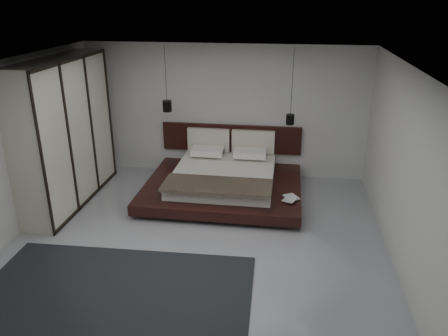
% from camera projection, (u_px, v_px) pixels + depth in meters
% --- Properties ---
extents(floor, '(6.00, 6.00, 0.00)m').
position_uv_depth(floor, '(197.00, 242.00, 7.04)').
color(floor, '#96999F').
rests_on(floor, ground).
extents(ceiling, '(6.00, 6.00, 0.00)m').
position_uv_depth(ceiling, '(193.00, 66.00, 6.00)').
color(ceiling, white).
rests_on(ceiling, wall_back).
extents(wall_back, '(6.00, 0.00, 6.00)m').
position_uv_depth(wall_back, '(224.00, 111.00, 9.28)').
color(wall_back, '#BBBBB9').
rests_on(wall_back, floor).
extents(wall_front, '(6.00, 0.00, 6.00)m').
position_uv_depth(wall_front, '(123.00, 283.00, 3.77)').
color(wall_front, '#BBBBB9').
rests_on(wall_front, floor).
extents(wall_left, '(0.00, 6.00, 6.00)m').
position_uv_depth(wall_left, '(10.00, 151.00, 6.93)').
color(wall_left, '#BBBBB9').
rests_on(wall_left, floor).
extents(wall_right, '(0.00, 6.00, 6.00)m').
position_uv_depth(wall_right, '(405.00, 172.00, 6.11)').
color(wall_right, '#BBBBB9').
rests_on(wall_right, floor).
extents(lattice_screen, '(0.05, 0.90, 2.60)m').
position_uv_depth(lattice_screen, '(83.00, 117.00, 9.21)').
color(lattice_screen, black).
rests_on(lattice_screen, floor).
extents(bed, '(3.00, 2.48, 1.11)m').
position_uv_depth(bed, '(224.00, 179.00, 8.65)').
color(bed, black).
rests_on(bed, floor).
extents(book_lower, '(0.33, 0.36, 0.03)m').
position_uv_depth(book_lower, '(286.00, 198.00, 7.86)').
color(book_lower, '#99724C').
rests_on(book_lower, bed).
extents(book_upper, '(0.31, 0.34, 0.02)m').
position_uv_depth(book_upper, '(285.00, 198.00, 7.82)').
color(book_upper, '#99724C').
rests_on(book_upper, book_lower).
extents(pendant_left, '(0.18, 0.18, 1.29)m').
position_uv_depth(pendant_left, '(167.00, 106.00, 8.78)').
color(pendant_left, black).
rests_on(pendant_left, ceiling).
extents(pendant_right, '(0.16, 0.16, 1.46)m').
position_uv_depth(pendant_right, '(290.00, 119.00, 8.51)').
color(pendant_right, black).
rests_on(pendant_right, ceiling).
extents(wardrobe, '(0.65, 2.75, 2.70)m').
position_uv_depth(wardrobe, '(65.00, 133.00, 8.00)').
color(wardrobe, beige).
rests_on(wardrobe, floor).
extents(rug, '(3.72, 2.71, 0.02)m').
position_uv_depth(rug, '(108.00, 305.00, 5.59)').
color(rug, black).
rests_on(rug, floor).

